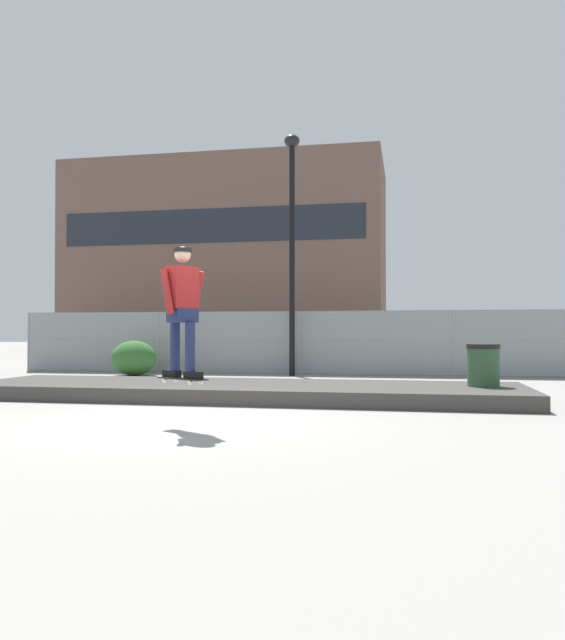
{
  "coord_description": "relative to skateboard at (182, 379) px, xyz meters",
  "views": [
    {
      "loc": [
        3.08,
        -8.22,
        1.26
      ],
      "look_at": [
        0.83,
        3.21,
        1.47
      ],
      "focal_mm": 35.76,
      "sensor_mm": 36.0,
      "label": 1
    }
  ],
  "objects": [
    {
      "name": "skateboard",
      "position": [
        0.0,
        0.0,
        0.0
      ],
      "size": [
        0.79,
        0.59,
        0.07
      ],
      "color": "black"
    },
    {
      "name": "shrub_left",
      "position": [
        -4.82,
        9.22,
        -0.15
      ],
      "size": [
        1.29,
        1.05,
        1.0
      ],
      "color": "#2D5B28",
      "rests_on": "ground_plane"
    },
    {
      "name": "gravel_berm",
      "position": [
        -0.24,
        3.9,
        -0.51
      ],
      "size": [
        10.41,
        2.85,
        0.27
      ],
      "primitive_type": "cube",
      "color": "#3D3A38",
      "rests_on": "ground_plane"
    },
    {
      "name": "trash_bin",
      "position": [
        4.17,
        4.11,
        -0.13
      ],
      "size": [
        0.59,
        0.59,
        1.03
      ],
      "color": "#2D5133",
      "rests_on": "ground_plane"
    },
    {
      "name": "parked_car_mid",
      "position": [
        2.57,
        12.82,
        0.19
      ],
      "size": [
        4.51,
        2.18,
        1.66
      ],
      "color": "navy",
      "rests_on": "ground_plane"
    },
    {
      "name": "parked_car_near",
      "position": [
        -3.85,
        12.56,
        0.19
      ],
      "size": [
        4.56,
        2.27,
        1.66
      ],
      "color": "black",
      "rests_on": "ground_plane"
    },
    {
      "name": "library_building",
      "position": [
        -11.36,
        42.2,
        6.61
      ],
      "size": [
        24.76,
        11.04,
        14.51
      ],
      "color": "brown",
      "rests_on": "ground_plane"
    },
    {
      "name": "street_lamp",
      "position": [
        -0.38,
        9.98,
        3.62
      ],
      "size": [
        0.44,
        0.44,
        6.87
      ],
      "color": "black",
      "rests_on": "ground_plane"
    },
    {
      "name": "chain_fence",
      "position": [
        -0.24,
        10.39,
        0.28
      ],
      "size": [
        17.4,
        0.06,
        1.85
      ],
      "color": "gray",
      "rests_on": "ground_plane"
    },
    {
      "name": "ground_plane",
      "position": [
        -0.24,
        0.44,
        -0.65
      ],
      "size": [
        120.0,
        120.0,
        0.0
      ],
      "primitive_type": "plane",
      "color": "gray"
    },
    {
      "name": "skater",
      "position": [
        0.0,
        -0.0,
        0.97
      ],
      "size": [
        0.67,
        0.62,
        1.69
      ],
      "color": "black",
      "rests_on": "skateboard"
    }
  ]
}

